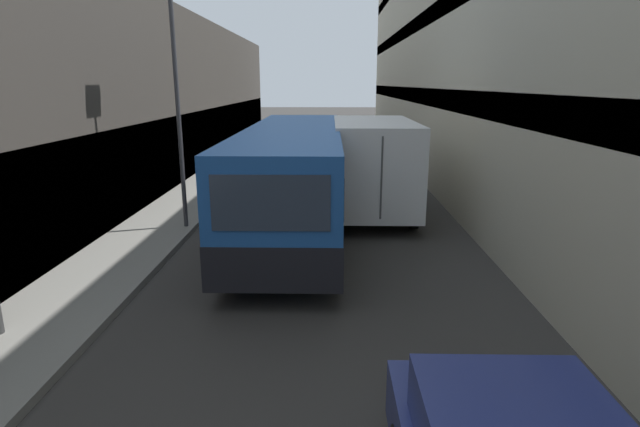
{
  "coord_description": "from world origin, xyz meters",
  "views": [
    {
      "loc": [
        0.29,
        0.57,
        4.13
      ],
      "look_at": [
        0.09,
        10.22,
        1.6
      ],
      "focal_mm": 28.0,
      "sensor_mm": 36.0,
      "label": 1
    }
  ],
  "objects_px": {
    "bus": "(294,176)",
    "panel_van": "(286,144)",
    "street_lamp": "(174,53)",
    "box_truck": "(371,161)"
  },
  "relations": [
    {
      "from": "bus",
      "to": "street_lamp",
      "type": "bearing_deg",
      "value": -173.88
    },
    {
      "from": "box_truck",
      "to": "street_lamp",
      "type": "relative_size",
      "value": 1.08
    },
    {
      "from": "panel_van",
      "to": "bus",
      "type": "bearing_deg",
      "value": -83.93
    },
    {
      "from": "box_truck",
      "to": "panel_van",
      "type": "xyz_separation_m",
      "value": [
        -3.64,
        9.53,
        -0.56
      ]
    },
    {
      "from": "bus",
      "to": "panel_van",
      "type": "height_order",
      "value": "bus"
    },
    {
      "from": "box_truck",
      "to": "panel_van",
      "type": "distance_m",
      "value": 10.22
    },
    {
      "from": "bus",
      "to": "street_lamp",
      "type": "xyz_separation_m",
      "value": [
        -3.1,
        -0.33,
        3.33
      ]
    },
    {
      "from": "bus",
      "to": "panel_van",
      "type": "bearing_deg",
      "value": 96.07
    },
    {
      "from": "panel_van",
      "to": "street_lamp",
      "type": "xyz_separation_m",
      "value": [
        -1.84,
        -12.23,
        3.83
      ]
    },
    {
      "from": "box_truck",
      "to": "street_lamp",
      "type": "distance_m",
      "value": 6.93
    }
  ]
}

